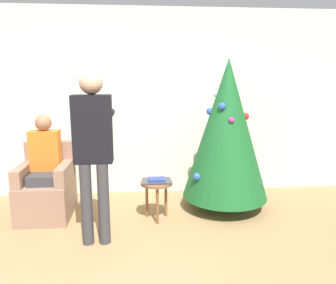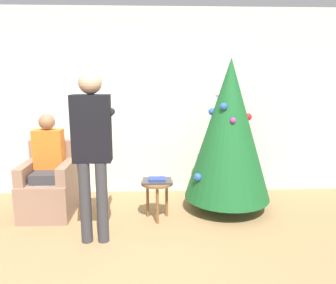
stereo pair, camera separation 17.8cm
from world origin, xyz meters
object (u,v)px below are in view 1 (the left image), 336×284
at_px(armchair, 47,190).
at_px(side_stool, 157,188).
at_px(christmas_tree, 227,129).
at_px(person_standing, 93,142).
at_px(person_seated, 44,161).

bearing_deg(armchair, side_stool, -10.33).
distance_m(christmas_tree, armchair, 2.42).
xyz_separation_m(person_standing, side_stool, (0.67, 0.49, -0.68)).
height_order(armchair, person_seated, person_seated).
bearing_deg(side_stool, person_standing, -143.97).
height_order(person_standing, side_stool, person_standing).
xyz_separation_m(armchair, person_standing, (0.71, -0.74, 0.75)).
xyz_separation_m(armchair, side_stool, (1.38, -0.25, 0.07)).
bearing_deg(christmas_tree, person_seated, -178.66).
relative_size(person_seated, person_standing, 0.71).
xyz_separation_m(christmas_tree, person_seated, (-2.31, -0.05, -0.36)).
bearing_deg(christmas_tree, side_stool, -163.00).
relative_size(christmas_tree, side_stool, 4.10).
bearing_deg(side_stool, christmas_tree, 17.00).
height_order(christmas_tree, side_stool, christmas_tree).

